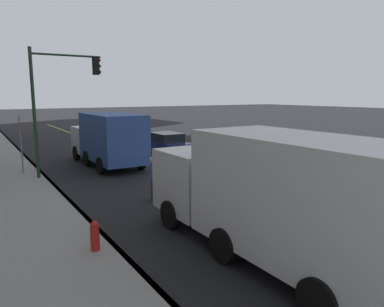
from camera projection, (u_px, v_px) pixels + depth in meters
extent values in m
plane|color=black|center=(213.00, 184.00, 16.76)|extent=(200.00, 200.00, 0.00)
cube|color=gray|center=(22.00, 214.00, 12.40)|extent=(80.00, 3.68, 0.15)
cube|color=slate|center=(73.00, 206.00, 13.33)|extent=(80.00, 0.16, 0.15)
cube|color=#D8CC4C|center=(213.00, 184.00, 16.76)|extent=(80.00, 0.16, 0.01)
cube|color=tan|center=(259.00, 162.00, 18.74)|extent=(4.62, 1.72, 0.71)
cube|color=black|center=(257.00, 150.00, 18.79)|extent=(2.31, 1.59, 0.54)
cylinder|color=black|center=(292.00, 172.00, 17.97)|extent=(0.60, 0.22, 0.60)
cylinder|color=black|center=(267.00, 176.00, 17.08)|extent=(0.60, 0.22, 0.60)
cylinder|color=black|center=(251.00, 163.00, 20.51)|extent=(0.60, 0.22, 0.60)
cylinder|color=black|center=(228.00, 166.00, 19.62)|extent=(0.60, 0.22, 0.60)
cube|color=navy|center=(167.00, 145.00, 25.46)|extent=(4.40, 1.87, 0.57)
cube|color=black|center=(167.00, 137.00, 25.36)|extent=(2.30, 1.72, 0.61)
cylinder|color=black|center=(188.00, 151.00, 24.78)|extent=(0.60, 0.22, 0.60)
cylinder|color=black|center=(165.00, 153.00, 23.82)|extent=(0.60, 0.22, 0.60)
cylinder|color=black|center=(168.00, 146.00, 27.20)|extent=(0.60, 0.22, 0.60)
cylinder|color=black|center=(147.00, 148.00, 26.24)|extent=(0.60, 0.22, 0.60)
cube|color=silver|center=(338.00, 187.00, 13.76)|extent=(3.83, 1.90, 0.68)
cube|color=black|center=(339.00, 172.00, 13.65)|extent=(2.02, 1.75, 0.55)
cylinder|color=black|center=(383.00, 200.00, 13.25)|extent=(0.60, 0.22, 0.60)
cylinder|color=black|center=(353.00, 209.00, 12.27)|extent=(0.60, 0.22, 0.60)
cylinder|color=black|center=(325.00, 186.00, 15.36)|extent=(0.60, 0.22, 0.60)
cylinder|color=black|center=(296.00, 192.00, 14.38)|extent=(0.60, 0.22, 0.60)
cube|color=silver|center=(202.00, 179.00, 11.69)|extent=(2.30, 2.47, 1.96)
cube|color=silver|center=(304.00, 198.00, 8.13)|extent=(5.78, 2.47, 2.80)
cylinder|color=black|center=(171.00, 214.00, 11.22)|extent=(0.90, 0.28, 0.90)
cylinder|color=black|center=(230.00, 202.00, 12.48)|extent=(0.90, 0.28, 0.90)
cylinder|color=black|center=(319.00, 301.00, 6.53)|extent=(0.90, 0.28, 0.90)
cylinder|color=black|center=(224.00, 245.00, 8.93)|extent=(0.90, 0.28, 0.90)
cylinder|color=black|center=(289.00, 227.00, 10.19)|extent=(0.90, 0.28, 0.90)
cube|color=silver|center=(93.00, 139.00, 23.49)|extent=(2.02, 2.40, 1.67)
cube|color=#2D4C93|center=(113.00, 137.00, 20.33)|extent=(5.06, 2.40, 2.65)
cylinder|color=black|center=(76.00, 153.00, 23.02)|extent=(0.90, 0.28, 0.90)
cylinder|color=black|center=(111.00, 150.00, 24.23)|extent=(0.90, 0.28, 0.90)
cylinder|color=black|center=(101.00, 166.00, 18.89)|extent=(0.90, 0.28, 0.90)
cylinder|color=black|center=(141.00, 161.00, 20.11)|extent=(0.90, 0.28, 0.90)
cylinder|color=black|center=(87.00, 158.00, 21.00)|extent=(0.90, 0.28, 0.90)
cylinder|color=black|center=(124.00, 155.00, 22.21)|extent=(0.90, 0.28, 0.90)
cylinder|color=#383838|center=(153.00, 191.00, 14.02)|extent=(0.18, 0.18, 0.88)
cylinder|color=#383838|center=(153.00, 189.00, 14.25)|extent=(0.18, 0.18, 0.88)
cube|color=#334C8C|center=(153.00, 171.00, 14.01)|extent=(0.47, 0.34, 0.66)
sphere|color=tan|center=(152.00, 160.00, 13.93)|extent=(0.24, 0.24, 0.24)
cube|color=#592626|center=(157.00, 170.00, 14.04)|extent=(0.30, 0.23, 0.34)
cylinder|color=#1E3823|center=(34.00, 115.00, 17.04)|extent=(0.16, 0.16, 6.39)
cylinder|color=#1E3823|center=(67.00, 55.00, 17.45)|extent=(0.10, 3.35, 0.10)
cube|color=black|center=(96.00, 66.00, 18.28)|extent=(0.28, 0.30, 0.90)
sphere|color=red|center=(99.00, 60.00, 18.32)|extent=(0.18, 0.18, 0.18)
sphere|color=#392905|center=(99.00, 66.00, 18.37)|extent=(0.18, 0.18, 0.18)
sphere|color=black|center=(100.00, 72.00, 18.42)|extent=(0.18, 0.18, 0.18)
cylinder|color=slate|center=(21.00, 146.00, 18.30)|extent=(0.08, 0.08, 3.11)
cube|color=white|center=(19.00, 120.00, 18.06)|extent=(0.60, 0.02, 0.20)
cube|color=#DB5919|center=(19.00, 127.00, 18.12)|extent=(0.44, 0.02, 0.28)
cylinder|color=red|center=(95.00, 241.00, 9.33)|extent=(0.24, 0.24, 0.80)
sphere|color=red|center=(94.00, 225.00, 9.26)|extent=(0.20, 0.20, 0.20)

